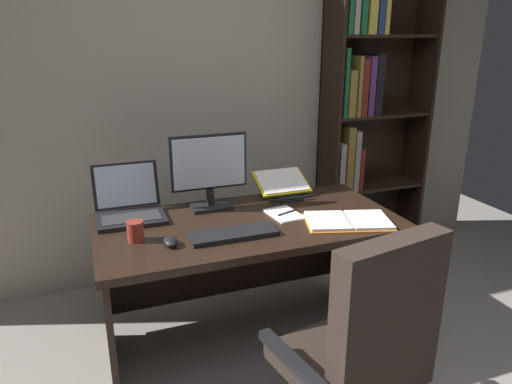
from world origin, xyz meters
TOP-DOWN VIEW (x-y plane):
  - wall_back at (0.00, 2.03)m, footprint 4.61×0.12m
  - desk at (-0.07, 1.05)m, footprint 1.55×0.78m
  - bookshelf at (1.12, 1.80)m, footprint 0.80×0.29m
  - office_chair at (0.11, 0.15)m, footprint 0.67×0.60m
  - monitor at (-0.20, 1.24)m, footprint 0.42×0.16m
  - laptop at (-0.64, 1.25)m, footprint 0.34×0.33m
  - keyboard at (-0.20, 0.82)m, footprint 0.42×0.15m
  - computer_mouse at (-0.50, 0.82)m, footprint 0.06×0.10m
  - reading_stand_with_book at (0.26, 1.30)m, footprint 0.31×0.28m
  - open_binder at (0.39, 0.77)m, footprint 0.49×0.38m
  - notepad at (0.14, 0.99)m, footprint 0.17×0.23m
  - pen at (0.16, 0.99)m, footprint 0.13×0.06m
  - coffee_mug at (-0.65, 0.93)m, footprint 0.08×0.08m

SIDE VIEW (x-z plane):
  - office_chair at x=0.11m, z-range -0.08..0.94m
  - desk at x=-0.07m, z-range 0.17..0.93m
  - notepad at x=0.14m, z-range 0.76..0.77m
  - open_binder at x=0.39m, z-range 0.76..0.78m
  - keyboard at x=-0.20m, z-range 0.76..0.78m
  - pen at x=0.16m, z-range 0.77..0.77m
  - computer_mouse at x=-0.50m, z-range 0.76..0.80m
  - coffee_mug at x=-0.65m, z-range 0.76..0.85m
  - laptop at x=-0.64m, z-range 0.68..0.94m
  - reading_stand_with_book at x=0.26m, z-range 0.76..0.89m
  - monitor at x=-0.20m, z-range 0.75..1.17m
  - bookshelf at x=1.12m, z-range 0.01..2.23m
  - wall_back at x=0.00m, z-range 0.00..2.58m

